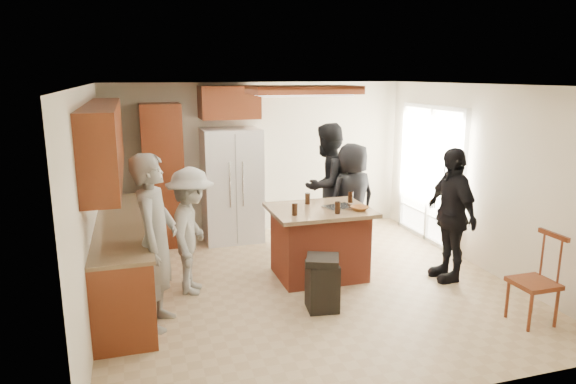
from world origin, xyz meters
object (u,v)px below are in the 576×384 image
object	(u,v)px
person_counter	(191,231)
spindle_chair	(535,283)
trash_bin	(322,283)
person_front_left	(156,242)
person_side_right	(451,214)
person_behind_left	(327,185)
kitchen_island	(319,242)
refrigerator	(232,185)
person_behind_right	(352,198)

from	to	relation	value
person_counter	spindle_chair	distance (m)	3.91
trash_bin	person_front_left	bearing A→B (deg)	174.83
spindle_chair	person_side_right	bearing A→B (deg)	97.22
person_behind_left	kitchen_island	world-z (taller)	person_behind_left
person_behind_left	refrigerator	distance (m)	1.52
person_behind_left	person_behind_right	size ratio (longest dim) A/B	1.16
person_behind_right	spindle_chair	distance (m)	2.88
refrigerator	person_side_right	bearing A→B (deg)	-45.49
person_side_right	trash_bin	world-z (taller)	person_side_right
person_front_left	trash_bin	xyz separation A→B (m)	(1.79, -0.16, -0.61)
person_side_right	trash_bin	xyz separation A→B (m)	(-1.90, -0.39, -0.55)
person_behind_right	person_counter	xyz separation A→B (m)	(-2.46, -0.81, -0.05)
person_behind_right	person_side_right	bearing A→B (deg)	106.88
person_side_right	kitchen_island	distance (m)	1.73
person_behind_left	kitchen_island	xyz separation A→B (m)	(-0.55, -1.17, -0.48)
person_front_left	kitchen_island	bearing A→B (deg)	-52.23
person_behind_left	spindle_chair	size ratio (longest dim) A/B	1.92
person_side_right	spindle_chair	bearing A→B (deg)	10.02
refrigerator	spindle_chair	world-z (taller)	refrigerator
person_behind_right	person_counter	world-z (taller)	person_behind_right
person_front_left	refrigerator	world-z (taller)	person_front_left
person_side_right	refrigerator	xyz separation A→B (m)	(-2.38, 2.43, 0.03)
person_side_right	trash_bin	size ratio (longest dim) A/B	2.75
person_behind_left	trash_bin	distance (m)	2.37
person_side_right	refrigerator	distance (m)	3.40
trash_bin	refrigerator	bearing A→B (deg)	99.83
trash_bin	spindle_chair	size ratio (longest dim) A/B	0.63
trash_bin	spindle_chair	world-z (taller)	spindle_chair
refrigerator	kitchen_island	xyz separation A→B (m)	(0.80, -1.87, -0.43)
person_behind_left	person_behind_right	distance (m)	0.47
person_behind_right	spindle_chair	world-z (taller)	person_behind_right
person_behind_right	person_counter	bearing A→B (deg)	5.23
person_counter	person_behind_right	bearing A→B (deg)	-55.84
kitchen_island	person_front_left	bearing A→B (deg)	-159.47
person_behind_right	trash_bin	bearing A→B (deg)	44.23
person_side_right	person_counter	bearing A→B (deg)	-96.60
person_front_left	refrigerator	xyz separation A→B (m)	(1.30, 2.65, -0.03)
kitchen_island	spindle_chair	distance (m)	2.59
refrigerator	trash_bin	world-z (taller)	refrigerator
person_front_left	person_behind_right	bearing A→B (deg)	-44.26
trash_bin	person_behind_right	bearing A→B (deg)	57.32
person_counter	spindle_chair	world-z (taller)	person_counter
person_behind_left	refrigerator	size ratio (longest dim) A/B	1.06
person_behind_right	kitchen_island	distance (m)	1.18
person_behind_right	refrigerator	xyz separation A→B (m)	(-1.61, 1.08, 0.08)
person_behind_left	person_side_right	xyz separation A→B (m)	(1.04, -1.73, -0.09)
person_behind_right	person_counter	size ratio (longest dim) A/B	1.06
person_side_right	spindle_chair	world-z (taller)	person_side_right
person_behind_left	trash_bin	bearing A→B (deg)	35.17
person_counter	trash_bin	size ratio (longest dim) A/B	2.47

